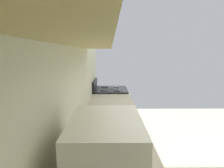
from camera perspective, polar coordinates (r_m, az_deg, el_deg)
wall_back at (r=1.67m, az=-12.89°, el=2.88°), size 4.51×0.12×2.73m
oven_range at (r=3.51m, az=-0.43°, el=-8.67°), size 0.69×0.61×1.07m
microwave at (r=1.01m, az=-1.63°, el=-19.40°), size 0.50×0.35×0.34m
bowl at (r=1.51m, az=2.62°, el=-14.80°), size 0.17×0.17×0.07m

